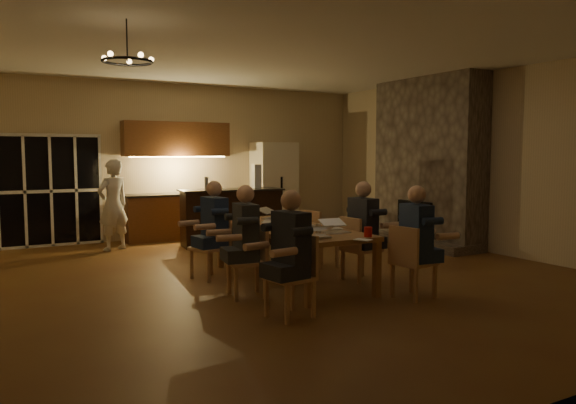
# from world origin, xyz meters

# --- Properties ---
(floor) EXTENTS (9.00, 9.00, 0.00)m
(floor) POSITION_xyz_m (0.00, 0.00, 0.00)
(floor) COLOR brown
(floor) RESTS_ON ground
(back_wall) EXTENTS (8.00, 0.04, 3.20)m
(back_wall) POSITION_xyz_m (0.00, 4.52, 1.60)
(back_wall) COLOR #CCB590
(back_wall) RESTS_ON ground
(right_wall) EXTENTS (0.04, 9.00, 3.20)m
(right_wall) POSITION_xyz_m (4.02, 0.00, 1.60)
(right_wall) COLOR #CCB590
(right_wall) RESTS_ON ground
(ceiling) EXTENTS (8.00, 9.00, 0.04)m
(ceiling) POSITION_xyz_m (0.00, 0.00, 3.22)
(ceiling) COLOR white
(ceiling) RESTS_ON back_wall
(french_doors) EXTENTS (1.86, 0.08, 2.10)m
(french_doors) POSITION_xyz_m (-2.70, 4.47, 1.05)
(french_doors) COLOR black
(french_doors) RESTS_ON ground
(fireplace) EXTENTS (0.58, 2.50, 3.20)m
(fireplace) POSITION_xyz_m (3.70, 1.20, 1.60)
(fireplace) COLOR #6E6256
(fireplace) RESTS_ON ground
(kitchenette) EXTENTS (2.24, 0.68, 2.40)m
(kitchenette) POSITION_xyz_m (-0.30, 4.20, 1.20)
(kitchenette) COLOR brown
(kitchenette) RESTS_ON ground
(refrigerator) EXTENTS (0.90, 0.68, 2.00)m
(refrigerator) POSITION_xyz_m (1.90, 4.15, 1.00)
(refrigerator) COLOR beige
(refrigerator) RESTS_ON ground
(dining_table) EXTENTS (1.10, 2.74, 0.75)m
(dining_table) POSITION_xyz_m (-0.19, -0.23, 0.38)
(dining_table) COLOR #9D6F3F
(dining_table) RESTS_ON ground
(bar_island) EXTENTS (2.04, 0.94, 1.08)m
(bar_island) POSITION_xyz_m (0.33, 2.96, 0.54)
(bar_island) COLOR black
(bar_island) RESTS_ON ground
(chair_left_near) EXTENTS (0.51, 0.51, 0.89)m
(chair_left_near) POSITION_xyz_m (-1.06, -1.78, 0.45)
(chair_left_near) COLOR tan
(chair_left_near) RESTS_ON ground
(chair_left_mid) EXTENTS (0.51, 0.51, 0.89)m
(chair_left_mid) POSITION_xyz_m (-1.09, -0.76, 0.45)
(chair_left_mid) COLOR tan
(chair_left_mid) RESTS_ON ground
(chair_left_far) EXTENTS (0.56, 0.56, 0.89)m
(chair_left_far) POSITION_xyz_m (-1.11, 0.42, 0.45)
(chair_left_far) COLOR tan
(chair_left_far) RESTS_ON ground
(chair_right_near) EXTENTS (0.50, 0.50, 0.89)m
(chair_right_near) POSITION_xyz_m (0.68, -1.79, 0.45)
(chair_right_near) COLOR tan
(chair_right_near) RESTS_ON ground
(chair_right_mid) EXTENTS (0.47, 0.47, 0.89)m
(chair_right_mid) POSITION_xyz_m (0.69, -0.71, 0.45)
(chair_right_mid) COLOR tan
(chair_right_mid) RESTS_ON ground
(chair_right_far) EXTENTS (0.50, 0.50, 0.89)m
(chair_right_far) POSITION_xyz_m (0.69, 0.34, 0.45)
(chair_right_far) COLOR tan
(chair_right_far) RESTS_ON ground
(person_left_near) EXTENTS (0.69, 0.69, 1.38)m
(person_left_near) POSITION_xyz_m (-1.06, -1.81, 0.69)
(person_left_near) COLOR #24262E
(person_left_near) RESTS_ON ground
(person_right_near) EXTENTS (0.68, 0.68, 1.38)m
(person_right_near) POSITION_xyz_m (0.68, -1.82, 0.69)
(person_right_near) COLOR #1F324F
(person_right_near) RESTS_ON ground
(person_left_mid) EXTENTS (0.67, 0.67, 1.38)m
(person_left_mid) POSITION_xyz_m (-1.09, -0.74, 0.69)
(person_left_mid) COLOR #32363B
(person_left_mid) RESTS_ON ground
(person_right_mid) EXTENTS (0.62, 0.62, 1.38)m
(person_right_mid) POSITION_xyz_m (0.69, -0.74, 0.69)
(person_right_mid) COLOR #24262E
(person_right_mid) RESTS_ON ground
(person_left_far) EXTENTS (0.67, 0.67, 1.38)m
(person_left_far) POSITION_xyz_m (-1.04, 0.41, 0.69)
(person_left_far) COLOR #1F324F
(person_left_far) RESTS_ON ground
(standing_person) EXTENTS (0.71, 0.58, 1.66)m
(standing_person) POSITION_xyz_m (-1.77, 3.48, 0.83)
(standing_person) COLOR silver
(standing_person) RESTS_ON ground
(chandelier) EXTENTS (0.55, 0.55, 0.03)m
(chandelier) POSITION_xyz_m (-2.47, -0.72, 2.75)
(chandelier) COLOR black
(chandelier) RESTS_ON ceiling
(laptop_a) EXTENTS (0.36, 0.33, 0.23)m
(laptop_a) POSITION_xyz_m (-0.38, -1.23, 0.86)
(laptop_a) COLOR silver
(laptop_a) RESTS_ON dining_table
(laptop_b) EXTENTS (0.34, 0.31, 0.23)m
(laptop_b) POSITION_xyz_m (0.04, -1.04, 0.86)
(laptop_b) COLOR silver
(laptop_b) RESTS_ON dining_table
(laptop_c) EXTENTS (0.37, 0.34, 0.23)m
(laptop_c) POSITION_xyz_m (-0.46, -0.25, 0.86)
(laptop_c) COLOR silver
(laptop_c) RESTS_ON dining_table
(laptop_d) EXTENTS (0.37, 0.34, 0.23)m
(laptop_d) POSITION_xyz_m (0.02, -0.22, 0.86)
(laptop_d) COLOR silver
(laptop_d) RESTS_ON dining_table
(laptop_e) EXTENTS (0.34, 0.30, 0.23)m
(laptop_e) POSITION_xyz_m (-0.35, 0.93, 0.86)
(laptop_e) COLOR silver
(laptop_e) RESTS_ON dining_table
(laptop_f) EXTENTS (0.42, 0.41, 0.23)m
(laptop_f) POSITION_xyz_m (0.06, 0.74, 0.86)
(laptop_f) COLOR silver
(laptop_f) RESTS_ON dining_table
(mug_front) EXTENTS (0.08, 0.08, 0.10)m
(mug_front) POSITION_xyz_m (-0.27, -0.73, 0.80)
(mug_front) COLOR white
(mug_front) RESTS_ON dining_table
(mug_mid) EXTENTS (0.09, 0.09, 0.10)m
(mug_mid) POSITION_xyz_m (-0.07, 0.31, 0.80)
(mug_mid) COLOR white
(mug_mid) RESTS_ON dining_table
(mug_back) EXTENTS (0.07, 0.07, 0.10)m
(mug_back) POSITION_xyz_m (-0.50, 0.54, 0.80)
(mug_back) COLOR white
(mug_back) RESTS_ON dining_table
(redcup_near) EXTENTS (0.10, 0.10, 0.12)m
(redcup_near) POSITION_xyz_m (0.19, -1.50, 0.81)
(redcup_near) COLOR red
(redcup_near) RESTS_ON dining_table
(redcup_mid) EXTENTS (0.09, 0.09, 0.12)m
(redcup_mid) POSITION_xyz_m (-0.56, 0.22, 0.81)
(redcup_mid) COLOR red
(redcup_mid) RESTS_ON dining_table
(redcup_far) EXTENTS (0.09, 0.09, 0.12)m
(redcup_far) POSITION_xyz_m (-0.05, 1.13, 0.81)
(redcup_far) COLOR red
(redcup_far) RESTS_ON dining_table
(can_silver) EXTENTS (0.07, 0.07, 0.12)m
(can_silver) POSITION_xyz_m (-0.17, -0.95, 0.81)
(can_silver) COLOR #B2B2B7
(can_silver) RESTS_ON dining_table
(can_cola) EXTENTS (0.06, 0.06, 0.12)m
(can_cola) POSITION_xyz_m (-0.29, 1.13, 0.81)
(can_cola) COLOR #3F0F0C
(can_cola) RESTS_ON dining_table
(plate_near) EXTENTS (0.26, 0.26, 0.02)m
(plate_near) POSITION_xyz_m (0.19, -0.76, 0.76)
(plate_near) COLOR white
(plate_near) RESTS_ON dining_table
(plate_left) EXTENTS (0.22, 0.22, 0.02)m
(plate_left) POSITION_xyz_m (-0.51, -1.19, 0.76)
(plate_left) COLOR white
(plate_left) RESTS_ON dining_table
(plate_far) EXTENTS (0.24, 0.24, 0.02)m
(plate_far) POSITION_xyz_m (0.24, 0.59, 0.76)
(plate_far) COLOR white
(plate_far) RESTS_ON dining_table
(notepad) EXTENTS (0.20, 0.23, 0.01)m
(notepad) POSITION_xyz_m (-0.02, -1.69, 0.76)
(notepad) COLOR white
(notepad) RESTS_ON dining_table
(bar_bottle) EXTENTS (0.07, 0.07, 0.24)m
(bar_bottle) POSITION_xyz_m (-0.15, 3.00, 1.20)
(bar_bottle) COLOR #99999E
(bar_bottle) RESTS_ON bar_island
(bar_blender) EXTENTS (0.15, 0.15, 0.46)m
(bar_blender) POSITION_xyz_m (0.88, 2.96, 1.31)
(bar_blender) COLOR silver
(bar_blender) RESTS_ON bar_island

